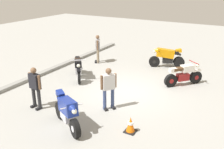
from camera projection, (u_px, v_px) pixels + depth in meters
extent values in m
plane|color=#9E9E99|center=(125.00, 90.00, 11.11)|extent=(40.00, 40.00, 0.00)
cube|color=gray|center=(47.00, 71.00, 13.24)|extent=(14.00, 0.30, 0.15)
cylinder|color=black|center=(196.00, 77.00, 11.82)|extent=(0.56, 0.51, 0.60)
cylinder|color=black|center=(171.00, 81.00, 11.40)|extent=(0.56, 0.51, 0.60)
cylinder|color=maroon|center=(196.00, 77.00, 11.82)|extent=(0.28, 0.27, 0.21)
cylinder|color=maroon|center=(171.00, 81.00, 11.40)|extent=(0.28, 0.27, 0.21)
cube|color=maroon|center=(183.00, 77.00, 11.56)|extent=(0.61, 0.58, 0.32)
cube|color=white|center=(187.00, 68.00, 11.48)|extent=(0.63, 0.61, 0.30)
cube|color=white|center=(196.00, 70.00, 11.70)|extent=(0.44, 0.41, 0.08)
cube|color=#4C331E|center=(179.00, 69.00, 11.33)|extent=(0.63, 0.59, 0.12)
cube|color=white|center=(173.00, 70.00, 11.24)|extent=(0.39, 0.38, 0.18)
cylinder|color=maroon|center=(173.00, 78.00, 11.60)|extent=(0.49, 0.44, 0.16)
cylinder|color=maroon|center=(194.00, 62.00, 11.50)|extent=(0.48, 0.56, 0.04)
sphere|color=silver|center=(197.00, 66.00, 11.63)|extent=(0.16, 0.16, 0.16)
cylinder|color=black|center=(79.00, 77.00, 11.77)|extent=(0.57, 0.50, 0.64)
cylinder|color=black|center=(78.00, 67.00, 13.11)|extent=(0.57, 0.50, 0.64)
cylinder|color=silver|center=(79.00, 77.00, 11.77)|extent=(0.26, 0.25, 0.22)
cylinder|color=silver|center=(78.00, 67.00, 13.11)|extent=(0.26, 0.25, 0.22)
cube|color=silver|center=(78.00, 70.00, 12.45)|extent=(0.61, 0.57, 0.32)
cube|color=black|center=(78.00, 63.00, 12.13)|extent=(0.64, 0.60, 0.30)
cube|color=black|center=(79.00, 70.00, 11.65)|extent=(0.44, 0.40, 0.08)
cube|color=#4C2D19|center=(78.00, 60.00, 12.53)|extent=(0.63, 0.58, 0.12)
cube|color=black|center=(77.00, 59.00, 12.82)|extent=(0.39, 0.37, 0.18)
cylinder|color=silver|center=(81.00, 68.00, 12.86)|extent=(0.50, 0.44, 0.16)
cylinder|color=silver|center=(78.00, 60.00, 11.73)|extent=(0.47, 0.56, 0.04)
sphere|color=silver|center=(78.00, 66.00, 11.60)|extent=(0.16, 0.16, 0.16)
cylinder|color=black|center=(75.00, 128.00, 7.73)|extent=(0.44, 0.60, 0.60)
cylinder|color=black|center=(61.00, 110.00, 8.83)|extent=(0.50, 0.63, 0.60)
cylinder|color=silver|center=(75.00, 128.00, 7.73)|extent=(0.26, 0.27, 0.21)
cylinder|color=silver|center=(61.00, 110.00, 8.83)|extent=(0.26, 0.27, 0.21)
cube|color=silver|center=(67.00, 115.00, 8.28)|extent=(0.53, 0.62, 0.32)
cube|color=navy|center=(68.00, 106.00, 8.02)|extent=(0.81, 1.03, 0.57)
cone|color=navy|center=(73.00, 109.00, 7.54)|extent=(0.47, 0.48, 0.39)
cube|color=black|center=(63.00, 99.00, 8.32)|extent=(0.53, 0.65, 0.12)
cube|color=navy|center=(60.00, 94.00, 8.54)|extent=(0.37, 0.41, 0.23)
cylinder|color=silver|center=(59.00, 100.00, 8.53)|extent=(0.28, 0.39, 0.17)
cylinder|color=silver|center=(63.00, 99.00, 8.60)|extent=(0.28, 0.39, 0.17)
cylinder|color=silver|center=(72.00, 106.00, 7.65)|extent=(0.62, 0.39, 0.04)
sphere|color=silver|center=(74.00, 111.00, 7.50)|extent=(0.16, 0.16, 0.16)
cylinder|color=black|center=(154.00, 62.00, 14.07)|extent=(0.40, 0.61, 0.60)
cylinder|color=black|center=(179.00, 62.00, 13.97)|extent=(0.46, 0.64, 0.60)
cylinder|color=black|center=(154.00, 62.00, 14.07)|extent=(0.25, 0.27, 0.21)
cylinder|color=black|center=(179.00, 62.00, 13.97)|extent=(0.25, 0.27, 0.21)
cube|color=black|center=(168.00, 60.00, 13.98)|extent=(0.49, 0.63, 0.32)
cube|color=orange|center=(165.00, 53.00, 13.85)|extent=(0.75, 1.05, 0.57)
cone|color=orange|center=(156.00, 50.00, 13.84)|extent=(0.46, 0.47, 0.39)
cube|color=black|center=(173.00, 52.00, 13.80)|extent=(0.49, 0.65, 0.12)
cube|color=orange|center=(179.00, 51.00, 13.75)|extent=(0.35, 0.41, 0.23)
cylinder|color=black|center=(177.00, 54.00, 13.89)|extent=(0.25, 0.40, 0.17)
cylinder|color=black|center=(178.00, 54.00, 13.74)|extent=(0.25, 0.40, 0.17)
cylinder|color=black|center=(159.00, 50.00, 13.82)|extent=(0.65, 0.33, 0.04)
sphere|color=silver|center=(154.00, 51.00, 13.86)|extent=(0.16, 0.16, 0.16)
cylinder|color=#384772|center=(105.00, 100.00, 9.37)|extent=(0.18, 0.18, 0.80)
cube|color=black|center=(105.00, 109.00, 9.44)|extent=(0.24, 0.27, 0.08)
cylinder|color=#384772|center=(113.00, 98.00, 9.48)|extent=(0.18, 0.18, 0.80)
cube|color=black|center=(113.00, 107.00, 9.56)|extent=(0.24, 0.27, 0.08)
cube|color=silver|center=(109.00, 82.00, 9.18)|extent=(0.49, 0.45, 0.57)
cylinder|color=brown|center=(102.00, 83.00, 9.08)|extent=(0.13, 0.13, 0.53)
cylinder|color=brown|center=(115.00, 80.00, 9.28)|extent=(0.13, 0.13, 0.53)
sphere|color=brown|center=(108.00, 71.00, 9.03)|extent=(0.22, 0.22, 0.22)
cylinder|color=#262628|center=(34.00, 97.00, 9.58)|extent=(0.15, 0.15, 0.80)
cube|color=black|center=(34.00, 106.00, 9.66)|extent=(0.27, 0.13, 0.08)
cylinder|color=#262628|center=(39.00, 99.00, 9.40)|extent=(0.15, 0.15, 0.80)
cube|color=black|center=(39.00, 108.00, 9.48)|extent=(0.27, 0.13, 0.08)
cube|color=black|center=(35.00, 81.00, 9.25)|extent=(0.27, 0.47, 0.57)
cylinder|color=brown|center=(30.00, 79.00, 9.39)|extent=(0.10, 0.10, 0.53)
cylinder|color=brown|center=(39.00, 83.00, 9.09)|extent=(0.10, 0.10, 0.53)
sphere|color=brown|center=(33.00, 70.00, 9.10)|extent=(0.22, 0.22, 0.22)
cylinder|color=gray|center=(98.00, 55.00, 14.93)|extent=(0.18, 0.18, 0.81)
cube|color=black|center=(97.00, 61.00, 15.06)|extent=(0.22, 0.27, 0.08)
cylinder|color=gray|center=(98.00, 57.00, 14.63)|extent=(0.18, 0.18, 0.81)
cube|color=black|center=(97.00, 62.00, 14.76)|extent=(0.22, 0.27, 0.08)
cube|color=#99999E|center=(98.00, 44.00, 14.54)|extent=(0.50, 0.42, 0.57)
cylinder|color=brown|center=(98.00, 43.00, 14.79)|extent=(0.12, 0.12, 0.54)
cylinder|color=brown|center=(97.00, 45.00, 14.28)|extent=(0.12, 0.12, 0.54)
sphere|color=brown|center=(98.00, 37.00, 14.39)|extent=(0.22, 0.22, 0.22)
cube|color=black|center=(130.00, 131.00, 8.09)|extent=(0.36, 0.36, 0.03)
cone|color=orange|center=(131.00, 124.00, 8.00)|extent=(0.28, 0.28, 0.50)
cylinder|color=white|center=(131.00, 123.00, 7.99)|extent=(0.19, 0.19, 0.08)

